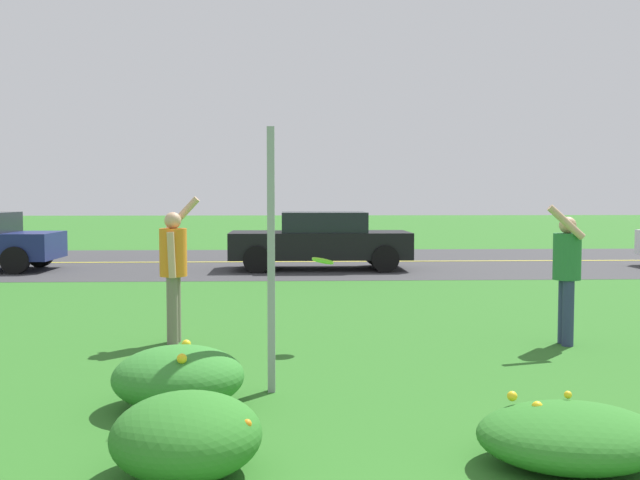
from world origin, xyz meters
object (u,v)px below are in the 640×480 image
Objects in this scene: sign_post_near_path at (271,260)px; frisbee_lime at (323,261)px; person_catcher_green_shirt at (567,268)px; person_thrower_orange_shirt at (174,264)px; car_black_center_left at (321,240)px.

frisbee_lime is at bearing 74.19° from sign_post_near_path.
frisbee_lime is at bearing 179.95° from person_catcher_green_shirt.
person_catcher_green_shirt is at bearing -3.68° from person_thrower_orange_shirt.
frisbee_lime is (0.58, 2.05, -0.19)m from sign_post_near_path.
person_thrower_orange_shirt is 6.57× the size of frisbee_lime.
car_black_center_left is at bearing 85.21° from sign_post_near_path.
sign_post_near_path is 4.16m from person_catcher_green_shirt.
person_thrower_orange_shirt is at bearing 176.32° from person_catcher_green_shirt.
car_black_center_left is (-2.63, 9.62, -0.22)m from person_catcher_green_shirt.
person_thrower_orange_shirt reaches higher than person_catcher_green_shirt.
car_black_center_left is at bearing 87.64° from frisbee_lime.
person_thrower_orange_shirt is 1.06× the size of person_catcher_green_shirt.
frisbee_lime is (-3.02, 0.00, 0.10)m from person_catcher_green_shirt.
car_black_center_left reaches higher than frisbee_lime.
person_thrower_orange_shirt reaches higher than car_black_center_left.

